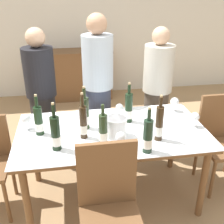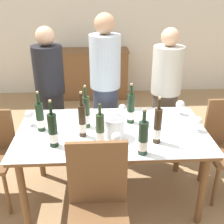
% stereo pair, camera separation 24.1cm
% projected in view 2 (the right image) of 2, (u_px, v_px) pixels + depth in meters
% --- Properties ---
extents(ground_plane, '(12.00, 12.00, 0.00)m').
position_uv_depth(ground_plane, '(112.00, 195.00, 2.81)').
color(ground_plane, '#A37F56').
extents(back_wall, '(8.00, 0.10, 2.80)m').
position_uv_depth(back_wall, '(103.00, 15.00, 4.88)').
color(back_wall, silver).
rests_on(back_wall, ground_plane).
extents(sideboard_cabinet, '(1.29, 0.46, 0.86)m').
position_uv_depth(sideboard_cabinet, '(92.00, 74.00, 5.03)').
color(sideboard_cabinet, brown).
rests_on(sideboard_cabinet, ground_plane).
extents(dining_table, '(1.68, 0.93, 0.75)m').
position_uv_depth(dining_table, '(112.00, 137.00, 2.52)').
color(dining_table, brown).
rests_on(dining_table, ground_plane).
extents(ice_bucket, '(0.18, 0.18, 0.18)m').
position_uv_depth(ice_bucket, '(115.00, 127.00, 2.36)').
color(ice_bucket, white).
rests_on(ice_bucket, dining_table).
extents(wine_bottle_0, '(0.07, 0.07, 0.40)m').
position_uv_depth(wine_bottle_0, '(158.00, 127.00, 2.25)').
color(wine_bottle_0, '#332314').
rests_on(wine_bottle_0, dining_table).
extents(wine_bottle_1, '(0.07, 0.07, 0.35)m').
position_uv_depth(wine_bottle_1, '(100.00, 130.00, 2.25)').
color(wine_bottle_1, '#28381E').
rests_on(wine_bottle_1, dining_table).
extents(wine_bottle_2, '(0.07, 0.07, 0.40)m').
position_uv_depth(wine_bottle_2, '(86.00, 113.00, 2.50)').
color(wine_bottle_2, '#28381E').
rests_on(wine_bottle_2, dining_table).
extents(wine_bottle_3, '(0.08, 0.08, 0.38)m').
position_uv_depth(wine_bottle_3, '(143.00, 139.00, 2.11)').
color(wine_bottle_3, '#1E3323').
rests_on(wine_bottle_3, dining_table).
extents(wine_bottle_4, '(0.07, 0.07, 0.37)m').
position_uv_depth(wine_bottle_4, '(40.00, 117.00, 2.44)').
color(wine_bottle_4, black).
rests_on(wine_bottle_4, dining_table).
extents(wine_bottle_5, '(0.06, 0.06, 0.41)m').
position_uv_depth(wine_bottle_5, '(82.00, 121.00, 2.35)').
color(wine_bottle_5, '#332314').
rests_on(wine_bottle_5, dining_table).
extents(wine_bottle_6, '(0.08, 0.08, 0.40)m').
position_uv_depth(wine_bottle_6, '(53.00, 131.00, 2.21)').
color(wine_bottle_6, black).
rests_on(wine_bottle_6, dining_table).
extents(wine_bottle_7, '(0.07, 0.07, 0.38)m').
position_uv_depth(wine_bottle_7, '(131.00, 109.00, 2.57)').
color(wine_bottle_7, black).
rests_on(wine_bottle_7, dining_table).
extents(wine_glass_0, '(0.08, 0.08, 0.14)m').
position_uv_depth(wine_glass_0, '(104.00, 117.00, 2.52)').
color(wine_glass_0, white).
rests_on(wine_glass_0, dining_table).
extents(wine_glass_1, '(0.08, 0.08, 0.14)m').
position_uv_depth(wine_glass_1, '(122.00, 108.00, 2.67)').
color(wine_glass_1, white).
rests_on(wine_glass_1, dining_table).
extents(wine_glass_2, '(0.09, 0.09, 0.15)m').
position_uv_depth(wine_glass_2, '(30.00, 115.00, 2.54)').
color(wine_glass_2, white).
rests_on(wine_glass_2, dining_table).
extents(wine_glass_3, '(0.08, 0.08, 0.14)m').
position_uv_depth(wine_glass_3, '(198.00, 121.00, 2.44)').
color(wine_glass_3, white).
rests_on(wine_glass_3, dining_table).
extents(wine_glass_4, '(0.09, 0.09, 0.15)m').
position_uv_depth(wine_glass_4, '(180.00, 105.00, 2.75)').
color(wine_glass_4, white).
rests_on(wine_glass_4, dining_table).
extents(wine_glass_5, '(0.08, 0.08, 0.15)m').
position_uv_depth(wine_glass_5, '(116.00, 138.00, 2.16)').
color(wine_glass_5, white).
rests_on(wine_glass_5, dining_table).
extents(chair_near_front, '(0.42, 0.42, 0.99)m').
position_uv_depth(chair_near_front, '(98.00, 202.00, 1.94)').
color(chair_near_front, brown).
rests_on(chair_near_front, ground_plane).
extents(person_host, '(0.33, 0.33, 1.53)m').
position_uv_depth(person_host, '(51.00, 96.00, 3.19)').
color(person_host, '#262628').
rests_on(person_host, ground_plane).
extents(person_guest_left, '(0.33, 0.33, 1.67)m').
position_uv_depth(person_guest_left, '(105.00, 91.00, 3.11)').
color(person_guest_left, '#383F56').
rests_on(person_guest_left, ground_plane).
extents(person_guest_right, '(0.33, 0.33, 1.52)m').
position_uv_depth(person_guest_right, '(165.00, 97.00, 3.17)').
color(person_guest_right, '#51473D').
rests_on(person_guest_right, ground_plane).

